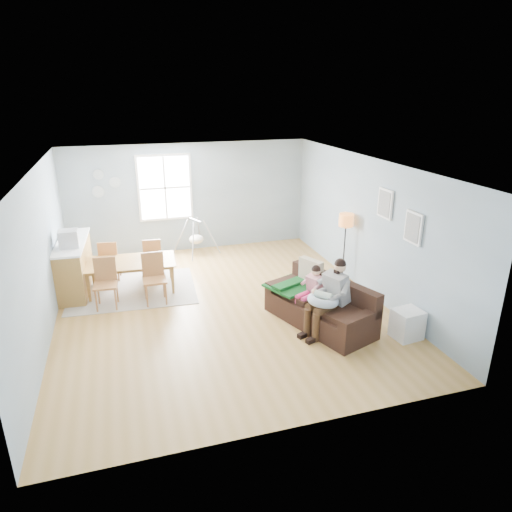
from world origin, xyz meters
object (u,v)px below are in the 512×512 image
object	(u,v)px
sofa	(322,308)
floor_lamp	(346,226)
chair_se	(154,274)
counter	(75,265)
chair_ne	(153,255)
dining_table	(132,276)
toddler	(312,284)
storage_cube	(407,324)
chair_sw	(106,279)
chair_nw	(109,258)
monitor	(68,239)
baby_swing	(196,238)
father	(330,295)

from	to	relation	value
sofa	floor_lamp	bearing A→B (deg)	52.81
chair_se	counter	xyz separation A→B (m)	(-1.51, 1.04, -0.03)
chair_ne	counter	size ratio (longest dim) A/B	0.47
dining_table	toddler	bearing A→B (deg)	-33.20
storage_cube	counter	world-z (taller)	counter
chair_sw	chair_nw	distance (m)	1.24
monitor	counter	bearing A→B (deg)	89.55
dining_table	chair_sw	distance (m)	0.80
counter	chair_nw	bearing A→B (deg)	20.04
chair_se	counter	size ratio (longest dim) A/B	0.52
dining_table	monitor	xyz separation A→B (m)	(-1.10, 0.04, 0.90)
baby_swing	chair_nw	bearing A→B (deg)	-150.43
dining_table	chair_nw	bearing A→B (deg)	126.52
storage_cube	sofa	bearing A→B (deg)	142.31
chair_se	monitor	world-z (taller)	monitor
chair_sw	chair_ne	xyz separation A→B (m)	(0.97, 1.19, -0.04)
toddler	storage_cube	xyz separation A→B (m)	(1.28, -1.04, -0.44)
toddler	chair_se	world-z (taller)	toddler
chair_ne	chair_se	bearing A→B (deg)	-93.49
chair_nw	chair_se	bearing A→B (deg)	-57.19
storage_cube	chair_sw	distance (m)	5.49
sofa	chair_se	size ratio (longest dim) A/B	2.25
counter	monitor	xyz separation A→B (m)	(-0.00, -0.36, 0.68)
chair_ne	monitor	size ratio (longest dim) A/B	2.47
dining_table	storage_cube	bearing A→B (deg)	-33.91
chair_se	baby_swing	bearing A→B (deg)	63.22
dining_table	baby_swing	world-z (taller)	baby_swing
monitor	baby_swing	xyz separation A→B (m)	(2.76, 1.78, -0.81)
dining_table	chair_ne	world-z (taller)	chair_ne
toddler	monitor	xyz separation A→B (m)	(-4.12, 2.29, 0.52)
chair_sw	chair_se	xyz separation A→B (m)	(0.89, -0.05, 0.02)
father	baby_swing	bearing A→B (deg)	107.95
toddler	baby_swing	world-z (taller)	toddler
chair_nw	counter	distance (m)	0.72
floor_lamp	baby_swing	world-z (taller)	floor_lamp
chair_se	chair_sw	bearing A→B (deg)	176.82
chair_sw	chair_ne	bearing A→B (deg)	50.75
storage_cube	chair_nw	bearing A→B (deg)	140.13
storage_cube	counter	xyz separation A→B (m)	(-5.39, 3.69, 0.28)
toddler	counter	size ratio (longest dim) A/B	0.43
dining_table	monitor	distance (m)	1.42
storage_cube	toddler	bearing A→B (deg)	140.91
monitor	chair_nw	bearing A→B (deg)	41.51
baby_swing	chair_ne	bearing A→B (deg)	-133.56
floor_lamp	chair_ne	xyz separation A→B (m)	(-3.91, 1.36, -0.72)
sofa	dining_table	distance (m)	3.96
chair_nw	dining_table	bearing A→B (deg)	-57.02
chair_se	sofa	bearing A→B (deg)	-32.80
storage_cube	monitor	world-z (taller)	monitor
floor_lamp	chair_se	distance (m)	4.05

